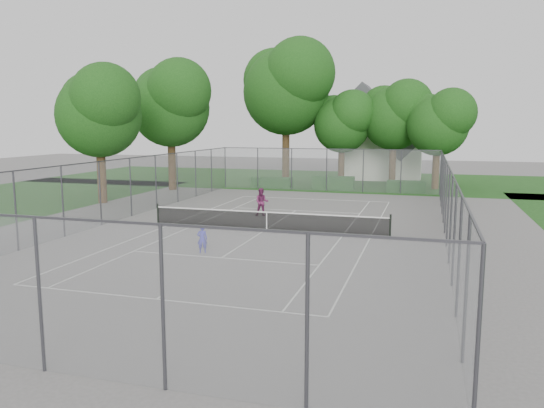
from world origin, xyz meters
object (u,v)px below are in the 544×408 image
(tennis_net, at_px, (267,220))
(girl_player, at_px, (202,239))
(woman_player, at_px, (262,202))
(house, at_px, (383,141))

(tennis_net, xyz_separation_m, girl_player, (-1.14, -5.74, 0.09))
(tennis_net, bearing_deg, girl_player, -101.21)
(woman_player, bearing_deg, tennis_net, -81.59)
(girl_player, bearing_deg, woman_player, -111.98)
(house, bearing_deg, tennis_net, -96.97)
(house, relative_size, woman_player, 5.66)
(tennis_net, xyz_separation_m, woman_player, (-1.48, 3.83, 0.34))
(tennis_net, height_order, woman_player, woman_player)
(girl_player, distance_m, woman_player, 9.59)
(girl_player, bearing_deg, house, -121.70)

